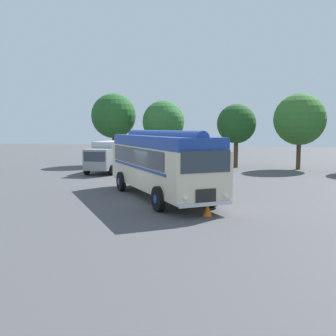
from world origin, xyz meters
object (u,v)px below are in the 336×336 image
Objects in this scene: vintage_bus at (160,161)px; car_near_left at (145,163)px; car_mid_left at (182,163)px; box_van at (109,155)px; traffic_cone at (207,209)px; car_mid_right at (218,164)px.

car_near_left is (-4.31, 10.30, -1.05)m from vintage_bus.
box_van is at bearing -174.57° from car_mid_left.
vintage_bus is at bearing 130.26° from traffic_cone.
car_near_left reaches higher than traffic_cone.
car_mid_right is at bearing -4.10° from car_mid_left.
box_van is at bearing -177.69° from car_mid_right.
car_near_left is at bearing 112.72° from vintage_bus.
vintage_bus is 10.89m from car_mid_right.
vintage_bus reaches higher than car_mid_right.
car_mid_right is at bearing 82.29° from vintage_bus.
vintage_bus reaches higher than car_near_left.
car_mid_left and car_mid_right have the same top height.
car_near_left and car_mid_right have the same top height.
car_near_left is 15.74m from traffic_cone.
box_van is 10.61× the size of traffic_cone.
traffic_cone is (10.43, -13.99, -1.09)m from box_van.
car_near_left is 7.73× the size of traffic_cone.
car_near_left is at bearing 117.91° from traffic_cone.
box_van reaches higher than traffic_cone.
vintage_bus is at bearing -97.71° from car_mid_right.
box_van is (-3.07, 0.09, 0.52)m from car_near_left.
car_mid_left is 5.98m from box_van.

